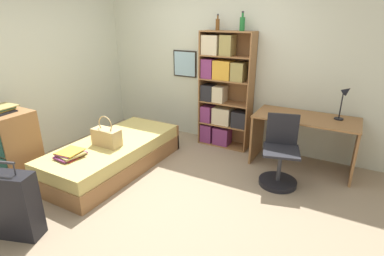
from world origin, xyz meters
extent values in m
plane|color=gray|center=(0.00, 0.00, 0.00)|extent=(14.00, 14.00, 0.00)
cube|color=beige|center=(0.00, 1.72, 1.30)|extent=(10.00, 0.06, 2.60)
cube|color=black|center=(-0.56, 1.68, 1.26)|extent=(0.44, 0.02, 0.44)
cube|color=#99C1D6|center=(-0.56, 1.67, 1.26)|extent=(0.40, 0.01, 0.40)
cube|color=beige|center=(-2.09, 0.00, 1.30)|extent=(0.06, 10.00, 2.60)
cube|color=olive|center=(-0.75, 0.00, 0.12)|extent=(0.92, 2.01, 0.23)
cube|color=tan|center=(-0.75, 0.00, 0.32)|extent=(0.89, 1.98, 0.17)
cube|color=olive|center=(-0.75, 0.99, 0.20)|extent=(0.92, 0.04, 0.41)
cube|color=tan|center=(-0.72, -0.12, 0.52)|extent=(0.39, 0.18, 0.23)
torus|color=tan|center=(-0.72, -0.12, 0.70)|extent=(0.23, 0.02, 0.23)
cube|color=#B2382D|center=(-0.85, -0.59, 0.41)|extent=(0.24, 0.32, 0.01)
cube|color=#7A336B|center=(-0.87, -0.60, 0.43)|extent=(0.26, 0.35, 0.02)
cube|color=#99894C|center=(-0.87, -0.60, 0.45)|extent=(0.34, 0.32, 0.02)
cube|color=#7A336B|center=(-0.88, -0.60, 0.47)|extent=(0.24, 0.30, 0.01)
cube|color=gold|center=(-0.87, -0.59, 0.48)|extent=(0.28, 0.30, 0.01)
cube|color=black|center=(-0.66, -1.52, 0.34)|extent=(0.61, 0.38, 0.68)
cylinder|color=#2D2D33|center=(-0.51, -1.47, 0.74)|extent=(0.01, 0.01, 0.12)
cube|color=olive|center=(-1.63, -0.85, 0.46)|extent=(0.54, 0.48, 0.93)
cube|color=gold|center=(-1.67, -0.87, 0.96)|extent=(0.24, 0.29, 0.02)
cube|color=olive|center=(-0.13, 1.52, 0.91)|extent=(0.02, 0.31, 1.82)
cube|color=olive|center=(0.68, 1.52, 0.91)|extent=(0.02, 0.31, 1.82)
cube|color=olive|center=(0.28, 1.67, 0.91)|extent=(0.83, 0.01, 1.82)
cube|color=olive|center=(0.28, 1.52, 0.01)|extent=(0.79, 0.31, 0.02)
cube|color=olive|center=(0.28, 1.52, 0.36)|extent=(0.79, 0.31, 0.02)
cube|color=olive|center=(0.28, 1.52, 0.73)|extent=(0.79, 0.31, 0.02)
cube|color=olive|center=(0.28, 1.52, 1.09)|extent=(0.79, 0.31, 0.02)
cube|color=olive|center=(0.28, 1.52, 1.46)|extent=(0.79, 0.31, 0.02)
cube|color=olive|center=(0.28, 1.52, 1.81)|extent=(0.79, 0.31, 0.02)
cube|color=#7A336B|center=(-0.01, 1.50, 0.17)|extent=(0.19, 0.23, 0.30)
cube|color=#7A336B|center=(0.25, 1.50, 0.16)|extent=(0.26, 0.23, 0.29)
cube|color=#7A336B|center=(-0.02, 1.50, 0.51)|extent=(0.17, 0.23, 0.27)
cube|color=beige|center=(0.25, 1.50, 0.51)|extent=(0.29, 0.23, 0.27)
cube|color=#232328|center=(0.55, 1.50, 0.50)|extent=(0.23, 0.23, 0.25)
cube|color=#232328|center=(-0.01, 1.50, 0.87)|extent=(0.19, 0.23, 0.25)
cube|color=beige|center=(0.18, 1.50, 0.86)|extent=(0.18, 0.23, 0.25)
cube|color=#7A336B|center=(-0.02, 1.50, 1.25)|extent=(0.18, 0.23, 0.30)
cube|color=gold|center=(0.23, 1.50, 1.25)|extent=(0.28, 0.23, 0.29)
cube|color=#99894C|center=(0.48, 1.50, 1.24)|extent=(0.19, 0.23, 0.28)
cube|color=beige|center=(0.02, 1.50, 1.61)|extent=(0.26, 0.23, 0.29)
cube|color=#99894C|center=(0.28, 1.50, 1.62)|extent=(0.18, 0.23, 0.30)
cylinder|color=brown|center=(0.08, 1.56, 1.90)|extent=(0.06, 0.06, 0.16)
cylinder|color=brown|center=(0.08, 1.56, 2.01)|extent=(0.02, 0.02, 0.05)
cylinder|color=#232328|center=(0.08, 1.56, 2.05)|extent=(0.03, 0.03, 0.02)
cylinder|color=#1E6B2D|center=(0.47, 1.56, 1.92)|extent=(0.08, 0.08, 0.19)
cylinder|color=#1E6B2D|center=(0.47, 1.56, 2.04)|extent=(0.03, 0.03, 0.06)
cylinder|color=#232328|center=(0.47, 1.56, 2.08)|extent=(0.03, 0.03, 0.02)
cube|color=olive|center=(1.54, 1.34, 0.73)|extent=(1.35, 0.66, 0.02)
cube|color=olive|center=(0.88, 1.34, 0.36)|extent=(0.03, 0.62, 0.72)
cube|color=olive|center=(2.20, 1.34, 0.36)|extent=(0.03, 0.62, 0.72)
cylinder|color=black|center=(1.93, 1.45, 0.75)|extent=(0.12, 0.12, 0.02)
cylinder|color=black|center=(1.93, 1.45, 0.93)|extent=(0.02, 0.02, 0.35)
cone|color=black|center=(1.97, 1.45, 1.14)|extent=(0.14, 0.10, 0.14)
cylinder|color=black|center=(1.39, 0.68, 0.03)|extent=(0.48, 0.48, 0.06)
cylinder|color=#333338|center=(1.39, 0.68, 0.23)|extent=(0.05, 0.05, 0.46)
cube|color=black|center=(1.39, 0.68, 0.47)|extent=(0.53, 0.53, 0.03)
cube|color=black|center=(1.33, 0.88, 0.69)|extent=(0.39, 0.14, 0.40)
camera|label=1|loc=(2.04, -2.78, 2.03)|focal=28.00mm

